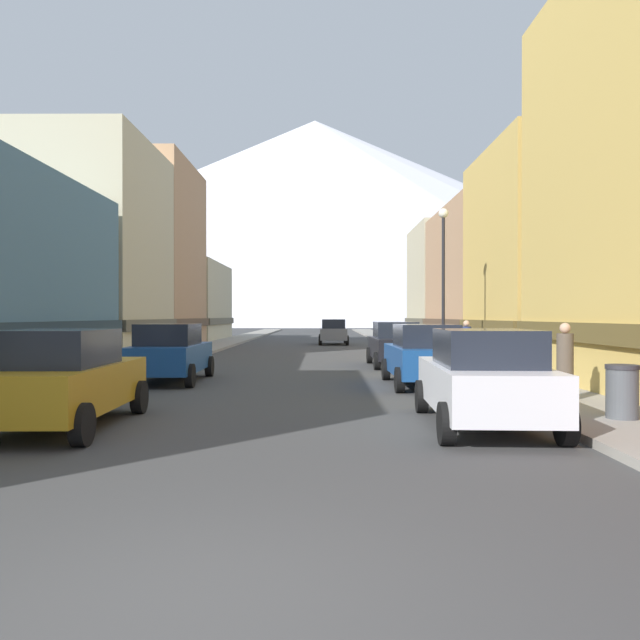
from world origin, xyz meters
name	(u,v)px	position (x,y,z in m)	size (l,w,h in m)	color
ground_plane	(194,608)	(0.00, 0.00, 0.00)	(400.00, 400.00, 0.00)	#3F3F3F
sidewalk_left	(210,347)	(-6.25, 35.00, 0.07)	(2.50, 100.00, 0.15)	gray
sidewalk_right	(409,347)	(6.25, 35.00, 0.07)	(2.50, 100.00, 0.15)	gray
storefront_left_2	(57,254)	(-12.15, 26.31, 5.06)	(9.59, 9.00, 10.47)	beige
storefront_left_3	(136,259)	(-11.13, 35.75, 5.68)	(7.56, 9.70, 11.72)	tan
storefront_left_4	(184,303)	(-10.54, 47.14, 3.05)	(6.39, 12.00, 6.33)	beige
storefront_right_2	(589,261)	(11.70, 21.17, 4.25)	(8.71, 8.32, 8.81)	#D8B259
storefront_right_3	(507,283)	(11.21, 30.83, 3.88)	(7.72, 10.86, 8.05)	tan
storefront_right_4	(463,287)	(10.99, 41.02, 4.08)	(7.27, 8.73, 8.46)	beige
car_left_0	(62,378)	(-3.80, 6.89, 0.90)	(2.16, 4.44, 1.78)	#B28419
car_left_1	(170,353)	(-3.80, 14.81, 0.90)	(2.12, 4.43, 1.78)	#19478C
car_right_0	(484,378)	(3.80, 7.01, 0.90)	(2.22, 4.47, 1.78)	silver
car_right_1	(424,355)	(3.80, 13.70, 0.90)	(2.10, 4.42, 1.78)	#19478C
car_right_2	(396,344)	(3.80, 20.77, 0.90)	(2.11, 4.42, 1.78)	black
car_driving_0	(333,332)	(1.60, 40.08, 0.90)	(2.06, 4.40, 1.78)	slate
trash_bin_right	(622,391)	(6.35, 7.13, 0.64)	(0.59, 0.59, 0.98)	#4C5156
potted_plant_1	(116,354)	(-7.00, 19.44, 0.57)	(0.50, 0.50, 0.80)	#4C4C51
pedestrian_0	(466,345)	(6.25, 19.14, 0.94)	(0.36, 0.36, 1.70)	navy
pedestrian_2	(565,364)	(6.25, 9.57, 0.95)	(0.36, 0.36, 1.72)	brown
streetlamp_right	(443,263)	(5.35, 18.95, 3.99)	(0.36, 0.36, 5.86)	black
mountain_backdrop	(315,221)	(-2.62, 260.00, 42.16)	(323.70, 323.70, 84.33)	silver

